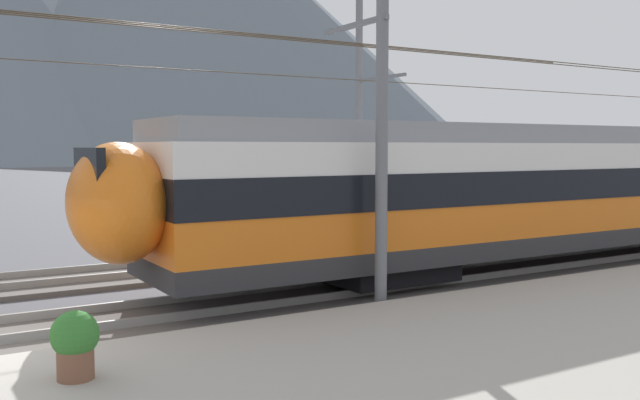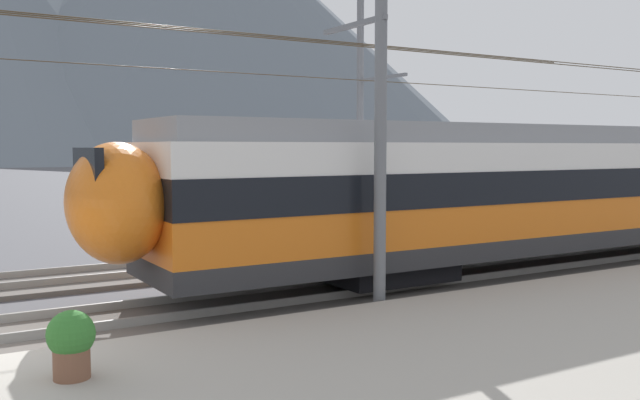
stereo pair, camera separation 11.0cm
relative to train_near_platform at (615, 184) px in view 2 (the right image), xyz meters
name	(u,v)px [view 2 (the right image)]	position (x,y,z in m)	size (l,w,h in m)	color
train_near_platform	(615,184)	(0.00, 0.00, 0.00)	(30.27, 2.95, 4.27)	#2D2D30
train_far_track	(612,174)	(6.19, 4.66, 0.00)	(30.57, 2.92, 4.27)	#2D2D30
catenary_mast_mid	(376,95)	(-9.77, -1.76, 2.08)	(48.86, 2.20, 8.35)	slate
catenary_mast_far_side	(363,118)	(-4.15, 6.87, 2.06)	(48.86, 2.70, 8.32)	slate
potted_plant_platform_edge	(71,340)	(-15.97, -3.78, -1.38)	(0.61, 0.61, 0.88)	brown
mountain_right_ridge	(198,24)	(55.72, 177.27, 36.07)	(163.57, 163.57, 76.60)	slate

